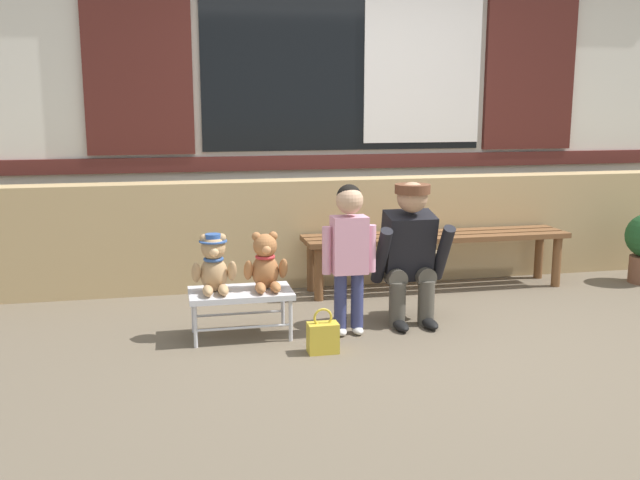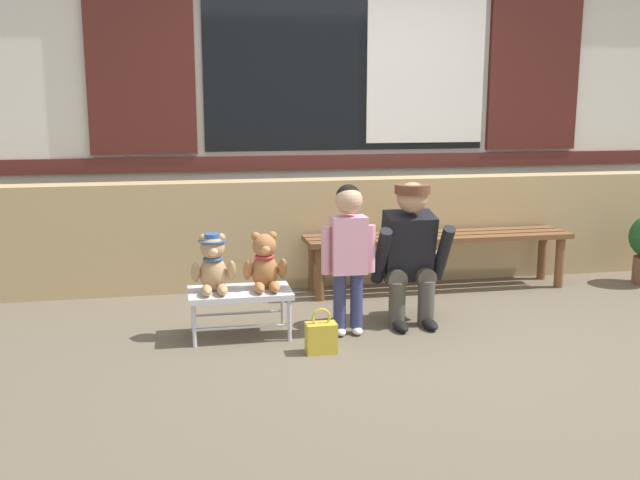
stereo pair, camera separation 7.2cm
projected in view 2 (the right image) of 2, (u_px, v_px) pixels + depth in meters
ground_plane at (414, 336)px, 4.54m from camera, size 60.00×60.00×0.00m
brick_low_wall at (358, 230)px, 5.83m from camera, size 6.55×0.25×0.85m
shop_facade at (345, 52)px, 6.05m from camera, size 6.69×0.26×3.73m
wooden_bench_long at (438, 243)px, 5.59m from camera, size 2.10×0.40×0.44m
small_display_bench at (240, 295)px, 4.48m from camera, size 0.64×0.36×0.30m
teddy_bear_with_hat at (213, 264)px, 4.41m from camera, size 0.28×0.27×0.36m
teddy_bear_plain at (265, 263)px, 4.47m from camera, size 0.28×0.26×0.36m
child_standing at (348, 243)px, 4.46m from camera, size 0.35×0.18×0.96m
adult_crouching at (410, 252)px, 4.72m from camera, size 0.50×0.49×0.95m
handbag_on_ground at (321, 337)px, 4.22m from camera, size 0.18×0.11×0.27m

